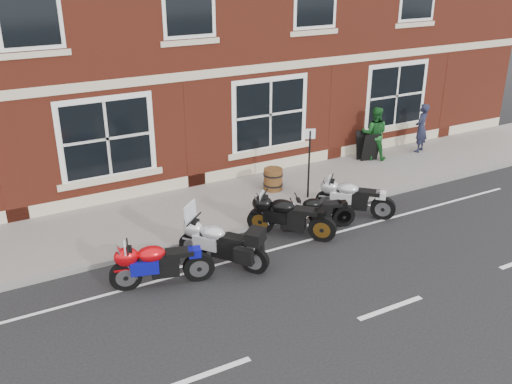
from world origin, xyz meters
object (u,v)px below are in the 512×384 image
at_px(moto_touring_silver, 221,241).
at_px(moto_sport_silver, 354,197).
at_px(moto_sport_black, 290,215).
at_px(pedestrian_right, 375,133).
at_px(moto_naked_black, 317,210).
at_px(barrel_planter, 273,179).
at_px(pedestrian_left, 421,128).
at_px(parking_sign, 309,158).
at_px(a_board_sign, 368,146).
at_px(moto_sport_red, 160,261).

relative_size(moto_touring_silver, moto_sport_silver, 1.14).
xyz_separation_m(moto_sport_black, pedestrian_right, (5.27, 3.24, 0.43)).
bearing_deg(moto_naked_black, barrel_planter, 13.83).
xyz_separation_m(moto_sport_silver, pedestrian_left, (5.05, 2.86, 0.41)).
height_order(moto_sport_black, barrel_planter, moto_sport_black).
bearing_deg(moto_sport_silver, pedestrian_right, -1.47).
distance_m(moto_sport_black, parking_sign, 2.35).
bearing_deg(moto_touring_silver, a_board_sign, -9.89).
xyz_separation_m(moto_naked_black, parking_sign, (0.75, 1.54, 0.79)).
xyz_separation_m(moto_sport_red, a_board_sign, (8.61, 3.84, 0.03)).
relative_size(moto_touring_silver, moto_naked_black, 0.99).
height_order(pedestrian_left, pedestrian_right, pedestrian_right).
bearing_deg(moto_sport_black, moto_sport_red, 144.86).
relative_size(pedestrian_left, a_board_sign, 1.75).
relative_size(moto_sport_silver, moto_naked_black, 0.86).
xyz_separation_m(pedestrian_left, barrel_planter, (-6.17, -0.52, -0.52)).
distance_m(barrel_planter, parking_sign, 1.41).
xyz_separation_m(moto_touring_silver, moto_sport_silver, (4.21, 0.65, -0.04)).
distance_m(moto_sport_black, a_board_sign, 5.99).
relative_size(moto_sport_silver, barrel_planter, 2.53).
xyz_separation_m(moto_touring_silver, moto_sport_black, (2.09, 0.44, -0.01)).
bearing_deg(moto_sport_red, moto_sport_silver, -67.28).
relative_size(moto_sport_red, parking_sign, 1.08).
relative_size(moto_touring_silver, parking_sign, 0.92).
height_order(moto_touring_silver, moto_sport_black, moto_touring_silver).
height_order(pedestrian_left, parking_sign, parking_sign).
bearing_deg(pedestrian_right, moto_naked_black, 75.65).
distance_m(moto_touring_silver, moto_naked_black, 2.97).
relative_size(moto_touring_silver, barrel_planter, 2.90).
bearing_deg(a_board_sign, moto_sport_black, -133.11).
relative_size(pedestrian_right, parking_sign, 0.88).
distance_m(moto_sport_silver, pedestrian_right, 4.39).
height_order(moto_naked_black, pedestrian_right, pedestrian_right).
xyz_separation_m(moto_sport_black, parking_sign, (1.59, 1.58, 0.70)).
bearing_deg(moto_sport_black, barrel_planter, 23.87).
bearing_deg(moto_naked_black, pedestrian_right, -36.60).
relative_size(moto_sport_red, pedestrian_right, 1.23).
height_order(moto_touring_silver, moto_sport_silver, moto_touring_silver).
bearing_deg(a_board_sign, moto_naked_black, -128.60).
xyz_separation_m(moto_naked_black, barrel_planter, (0.17, 2.50, -0.06)).
distance_m(moto_sport_red, barrel_planter, 5.57).
bearing_deg(moto_sport_silver, moto_touring_silver, 143.36).
distance_m(moto_touring_silver, moto_sport_red, 1.51).
bearing_deg(barrel_planter, moto_touring_silver, -136.00).
bearing_deg(barrel_planter, moto_sport_red, -145.57).
distance_m(moto_sport_silver, moto_naked_black, 1.30).
bearing_deg(a_board_sign, barrel_planter, -156.15).
relative_size(moto_touring_silver, a_board_sign, 1.92).
height_order(pedestrian_right, a_board_sign, pedestrian_right).
bearing_deg(moto_naked_black, moto_sport_red, 115.96).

